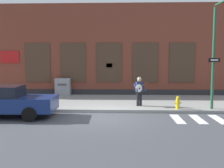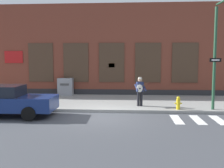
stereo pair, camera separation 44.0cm
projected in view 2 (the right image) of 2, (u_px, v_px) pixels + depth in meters
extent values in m
plane|color=#424449|center=(102.00, 117.00, 12.68)|extent=(160.00, 160.00, 0.00)
cube|color=gray|center=(108.00, 102.00, 16.58)|extent=(28.00, 5.75, 0.16)
cube|color=brown|center=(113.00, 51.00, 21.09)|extent=(28.00, 4.00, 6.82)
cube|color=#28282B|center=(112.00, 93.00, 19.39)|extent=(28.00, 0.04, 0.55)
cube|color=#473323|center=(41.00, 63.00, 19.52)|extent=(1.87, 0.06, 2.87)
cube|color=black|center=(41.00, 63.00, 19.51)|extent=(1.75, 0.03, 2.75)
cube|color=#473323|center=(76.00, 63.00, 19.34)|extent=(1.87, 0.06, 2.87)
cube|color=black|center=(76.00, 63.00, 19.33)|extent=(1.75, 0.03, 2.75)
cube|color=#473323|center=(112.00, 63.00, 19.16)|extent=(1.87, 0.06, 2.87)
cube|color=black|center=(112.00, 63.00, 19.15)|extent=(1.75, 0.03, 2.75)
cube|color=#473323|center=(148.00, 63.00, 18.98)|extent=(1.87, 0.06, 2.87)
cube|color=black|center=(148.00, 63.00, 18.97)|extent=(1.75, 0.03, 2.75)
cube|color=#473323|center=(185.00, 63.00, 18.80)|extent=(1.87, 0.06, 2.87)
cube|color=black|center=(185.00, 63.00, 18.79)|extent=(1.75, 0.03, 2.75)
cube|color=red|center=(14.00, 57.00, 19.61)|extent=(1.40, 0.04, 0.90)
cube|color=yellow|center=(112.00, 65.00, 19.16)|extent=(0.44, 0.02, 0.30)
cube|color=silver|center=(177.00, 119.00, 12.20)|extent=(0.42, 1.90, 0.01)
cube|color=silver|center=(198.00, 120.00, 12.14)|extent=(0.42, 1.90, 0.01)
cube|color=silver|center=(219.00, 120.00, 12.07)|extent=(0.42, 1.90, 0.01)
cube|color=navy|center=(8.00, 103.00, 12.80)|extent=(4.65, 1.98, 0.68)
cube|color=black|center=(3.00, 91.00, 12.75)|extent=(1.89, 1.64, 0.52)
cube|color=silver|center=(57.00, 100.00, 13.28)|extent=(0.07, 0.24, 0.12)
cube|color=silver|center=(51.00, 104.00, 12.14)|extent=(0.07, 0.24, 0.12)
cylinder|color=black|center=(41.00, 107.00, 13.65)|extent=(0.67, 0.26, 0.66)
cylinder|color=black|center=(29.00, 114.00, 11.92)|extent=(0.67, 0.26, 0.66)
cylinder|color=black|center=(141.00, 99.00, 14.82)|extent=(0.15, 0.15, 0.82)
cylinder|color=black|center=(138.00, 99.00, 14.76)|extent=(0.15, 0.15, 0.82)
cube|color=navy|center=(140.00, 87.00, 14.73)|extent=(0.43, 0.32, 0.55)
sphere|color=tan|center=(140.00, 80.00, 14.69)|extent=(0.22, 0.22, 0.22)
cylinder|color=beige|center=(140.00, 79.00, 14.69)|extent=(0.28, 0.28, 0.02)
cylinder|color=beige|center=(140.00, 78.00, 14.68)|extent=(0.18, 0.18, 0.09)
cylinder|color=navy|center=(145.00, 88.00, 14.69)|extent=(0.24, 0.51, 0.39)
cylinder|color=navy|center=(136.00, 88.00, 14.58)|extent=(0.24, 0.51, 0.39)
ellipsoid|color=silver|center=(140.00, 88.00, 14.54)|extent=(0.38, 0.22, 0.44)
cylinder|color=black|center=(140.00, 89.00, 14.49)|extent=(0.09, 0.04, 0.09)
cylinder|color=brown|center=(144.00, 85.00, 14.57)|extent=(0.46, 0.18, 0.34)
cylinder|color=#234C33|center=(215.00, 59.00, 13.56)|extent=(0.15, 0.15, 5.31)
cube|color=black|center=(215.00, 60.00, 13.45)|extent=(0.60, 0.07, 0.20)
cube|color=white|center=(216.00, 60.00, 13.43)|extent=(0.40, 0.04, 0.07)
cube|color=gray|center=(66.00, 87.00, 19.14)|extent=(1.09, 0.58, 1.24)
cube|color=#4C4C4C|center=(64.00, 85.00, 18.83)|extent=(0.65, 0.02, 0.16)
cylinder|color=gold|center=(178.00, 104.00, 13.78)|extent=(0.20, 0.20, 0.55)
sphere|color=gold|center=(178.00, 98.00, 13.74)|extent=(0.18, 0.18, 0.18)
cylinder|color=gold|center=(176.00, 103.00, 13.78)|extent=(0.10, 0.07, 0.07)
cylinder|color=gold|center=(181.00, 103.00, 13.76)|extent=(0.10, 0.07, 0.07)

